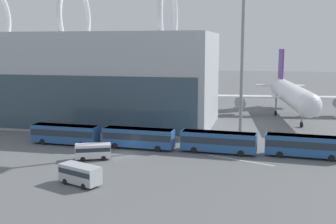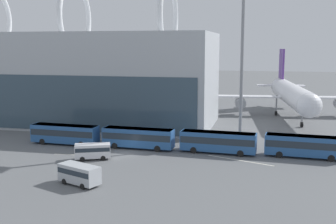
{
  "view_description": "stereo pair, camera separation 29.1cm",
  "coord_description": "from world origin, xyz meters",
  "px_view_note": "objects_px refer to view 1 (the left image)",
  "views": [
    {
      "loc": [
        20.24,
        -59.88,
        16.42
      ],
      "look_at": [
        3.01,
        16.59,
        4.0
      ],
      "focal_mm": 45.0,
      "sensor_mm": 36.0,
      "label": 1
    },
    {
      "loc": [
        20.53,
        -59.82,
        16.42
      ],
      "look_at": [
        3.01,
        16.59,
        4.0
      ],
      "focal_mm": 45.0,
      "sensor_mm": 36.0,
      "label": 2
    }
  ],
  "objects_px": {
    "airliner_at_gate_far": "(290,94)",
    "shuttle_bus_3": "(305,145)",
    "shuttle_bus_1": "(139,137)",
    "shuttle_bus_2": "(218,141)",
    "airliner_at_gate_near": "(49,89)",
    "service_van_crossing": "(80,173)",
    "service_van_foreground": "(93,150)",
    "floodlight_mast": "(243,14)",
    "shuttle_bus_0": "(65,133)"
  },
  "relations": [
    {
      "from": "airliner_at_gate_near",
      "to": "shuttle_bus_3",
      "type": "height_order",
      "value": "airliner_at_gate_near"
    },
    {
      "from": "shuttle_bus_1",
      "to": "shuttle_bus_2",
      "type": "height_order",
      "value": "same"
    },
    {
      "from": "shuttle_bus_2",
      "to": "shuttle_bus_3",
      "type": "distance_m",
      "value": 12.82
    },
    {
      "from": "shuttle_bus_2",
      "to": "service_van_foreground",
      "type": "xyz_separation_m",
      "value": [
        -17.4,
        -7.69,
        -0.59
      ]
    },
    {
      "from": "shuttle_bus_3",
      "to": "service_van_foreground",
      "type": "distance_m",
      "value": 31.22
    },
    {
      "from": "shuttle_bus_0",
      "to": "service_van_crossing",
      "type": "relative_size",
      "value": 2.04
    },
    {
      "from": "airliner_at_gate_far",
      "to": "airliner_at_gate_near",
      "type": "bearing_deg",
      "value": -89.47
    },
    {
      "from": "shuttle_bus_1",
      "to": "shuttle_bus_3",
      "type": "distance_m",
      "value": 25.63
    },
    {
      "from": "shuttle_bus_0",
      "to": "service_van_foreground",
      "type": "distance_m",
      "value": 11.33
    },
    {
      "from": "airliner_at_gate_far",
      "to": "shuttle_bus_2",
      "type": "distance_m",
      "value": 40.26
    },
    {
      "from": "shuttle_bus_1",
      "to": "service_van_foreground",
      "type": "xyz_separation_m",
      "value": [
        -4.59,
        -7.72,
        -0.59
      ]
    },
    {
      "from": "airliner_at_gate_far",
      "to": "floodlight_mast",
      "type": "bearing_deg",
      "value": -25.43
    },
    {
      "from": "airliner_at_gate_near",
      "to": "service_van_crossing",
      "type": "height_order",
      "value": "airliner_at_gate_near"
    },
    {
      "from": "shuttle_bus_0",
      "to": "shuttle_bus_3",
      "type": "xyz_separation_m",
      "value": [
        38.44,
        0.08,
        0.0
      ]
    },
    {
      "from": "shuttle_bus_2",
      "to": "floodlight_mast",
      "type": "relative_size",
      "value": 0.37
    },
    {
      "from": "airliner_at_gate_near",
      "to": "shuttle_bus_2",
      "type": "xyz_separation_m",
      "value": [
        44.94,
        -30.84,
        -3.83
      ]
    },
    {
      "from": "shuttle_bus_2",
      "to": "service_van_crossing",
      "type": "relative_size",
      "value": 2.04
    },
    {
      "from": "service_van_crossing",
      "to": "floodlight_mast",
      "type": "distance_m",
      "value": 38.26
    },
    {
      "from": "airliner_at_gate_near",
      "to": "shuttle_bus_0",
      "type": "relative_size",
      "value": 3.19
    },
    {
      "from": "airliner_at_gate_far",
      "to": "shuttle_bus_2",
      "type": "relative_size",
      "value": 3.62
    },
    {
      "from": "shuttle_bus_1",
      "to": "floodlight_mast",
      "type": "xyz_separation_m",
      "value": [
        15.63,
        8.9,
        19.65
      ]
    },
    {
      "from": "shuttle_bus_0",
      "to": "floodlight_mast",
      "type": "bearing_deg",
      "value": 20.29
    },
    {
      "from": "shuttle_bus_2",
      "to": "shuttle_bus_3",
      "type": "relative_size",
      "value": 1.0
    },
    {
      "from": "shuttle_bus_1",
      "to": "shuttle_bus_3",
      "type": "bearing_deg",
      "value": 2.88
    },
    {
      "from": "shuttle_bus_1",
      "to": "shuttle_bus_2",
      "type": "bearing_deg",
      "value": 2.49
    },
    {
      "from": "shuttle_bus_0",
      "to": "shuttle_bus_2",
      "type": "relative_size",
      "value": 1.0
    },
    {
      "from": "shuttle_bus_2",
      "to": "service_van_crossing",
      "type": "bearing_deg",
      "value": -124.33
    },
    {
      "from": "shuttle_bus_0",
      "to": "shuttle_bus_2",
      "type": "height_order",
      "value": "same"
    },
    {
      "from": "airliner_at_gate_near",
      "to": "airliner_at_gate_far",
      "type": "xyz_separation_m",
      "value": [
        57.7,
        7.2,
        -0.48
      ]
    },
    {
      "from": "service_van_crossing",
      "to": "airliner_at_gate_near",
      "type": "bearing_deg",
      "value": 143.64
    },
    {
      "from": "shuttle_bus_0",
      "to": "airliner_at_gate_far",
      "type": "bearing_deg",
      "value": 47.68
    },
    {
      "from": "airliner_at_gate_near",
      "to": "shuttle_bus_1",
      "type": "xyz_separation_m",
      "value": [
        32.13,
        -30.82,
        -3.83
      ]
    },
    {
      "from": "service_van_foreground",
      "to": "shuttle_bus_3",
      "type": "bearing_deg",
      "value": -7.92
    },
    {
      "from": "airliner_at_gate_far",
      "to": "shuttle_bus_3",
      "type": "relative_size",
      "value": 3.61
    },
    {
      "from": "airliner_at_gate_near",
      "to": "airliner_at_gate_far",
      "type": "bearing_deg",
      "value": 92.6
    },
    {
      "from": "airliner_at_gate_near",
      "to": "shuttle_bus_1",
      "type": "bearing_deg",
      "value": 41.68
    },
    {
      "from": "shuttle_bus_2",
      "to": "floodlight_mast",
      "type": "bearing_deg",
      "value": 76.03
    },
    {
      "from": "floodlight_mast",
      "to": "shuttle_bus_3",
      "type": "bearing_deg",
      "value": -41.3
    },
    {
      "from": "shuttle_bus_2",
      "to": "shuttle_bus_3",
      "type": "xyz_separation_m",
      "value": [
        12.81,
        0.15,
        0.0
      ]
    },
    {
      "from": "service_van_foreground",
      "to": "floodlight_mast",
      "type": "relative_size",
      "value": 0.17
    },
    {
      "from": "shuttle_bus_2",
      "to": "service_van_foreground",
      "type": "height_order",
      "value": "shuttle_bus_2"
    },
    {
      "from": "airliner_at_gate_far",
      "to": "shuttle_bus_0",
      "type": "height_order",
      "value": "airliner_at_gate_far"
    },
    {
      "from": "shuttle_bus_2",
      "to": "airliner_at_gate_far",
      "type": "bearing_deg",
      "value": 75.02
    },
    {
      "from": "service_van_foreground",
      "to": "service_van_crossing",
      "type": "height_order",
      "value": "service_van_crossing"
    },
    {
      "from": "airliner_at_gate_near",
      "to": "shuttle_bus_2",
      "type": "height_order",
      "value": "airliner_at_gate_near"
    },
    {
      "from": "service_van_crossing",
      "to": "floodlight_mast",
      "type": "relative_size",
      "value": 0.18
    },
    {
      "from": "shuttle_bus_1",
      "to": "shuttle_bus_2",
      "type": "distance_m",
      "value": 12.81
    },
    {
      "from": "shuttle_bus_3",
      "to": "floodlight_mast",
      "type": "relative_size",
      "value": 0.37
    },
    {
      "from": "shuttle_bus_1",
      "to": "airliner_at_gate_near",
      "type": "bearing_deg",
      "value": 138.8
    },
    {
      "from": "shuttle_bus_1",
      "to": "shuttle_bus_3",
      "type": "height_order",
      "value": "same"
    }
  ]
}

